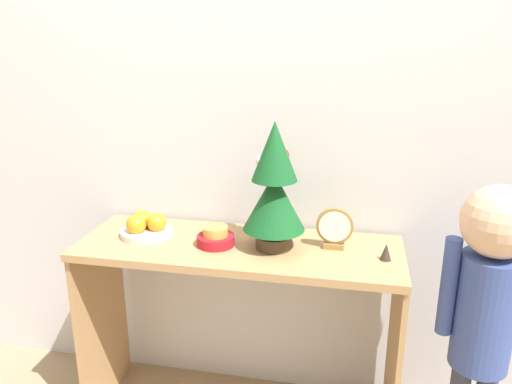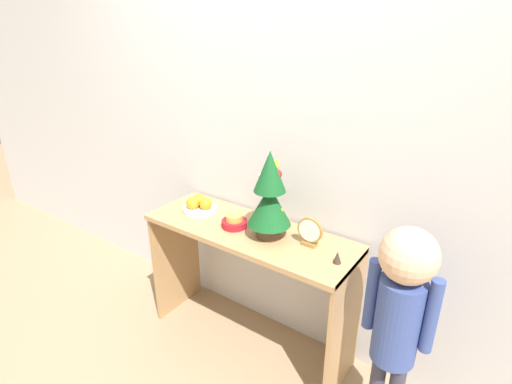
{
  "view_description": "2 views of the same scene",
  "coord_description": "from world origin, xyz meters",
  "views": [
    {
      "loc": [
        0.42,
        -1.49,
        1.55
      ],
      "look_at": [
        0.07,
        0.2,
        1.01
      ],
      "focal_mm": 35.0,
      "sensor_mm": 36.0,
      "label": 1
    },
    {
      "loc": [
        1.17,
        -1.36,
        1.85
      ],
      "look_at": [
        0.04,
        0.24,
        1.02
      ],
      "focal_mm": 28.0,
      "sensor_mm": 36.0,
      "label": 2
    }
  ],
  "objects": [
    {
      "name": "singing_bowl",
      "position": [
        -0.08,
        0.2,
        0.82
      ],
      "size": [
        0.14,
        0.14,
        0.07
      ],
      "color": "#AD1923",
      "rests_on": "console_table"
    },
    {
      "name": "fruit_bowl",
      "position": [
        -0.39,
        0.24,
        0.82
      ],
      "size": [
        0.21,
        0.21,
        0.09
      ],
      "color": "silver",
      "rests_on": "console_table"
    },
    {
      "name": "back_wall",
      "position": [
        0.0,
        0.48,
        1.25
      ],
      "size": [
        7.0,
        0.05,
        2.5
      ],
      "primitive_type": "cube",
      "color": "silver",
      "rests_on": "ground_plane"
    },
    {
      "name": "figurine",
      "position": [
        0.55,
        0.19,
        0.82
      ],
      "size": [
        0.04,
        0.04,
        0.06
      ],
      "color": "#382D23",
      "rests_on": "console_table"
    },
    {
      "name": "ground_plane",
      "position": [
        0.0,
        0.0,
        0.0
      ],
      "size": [
        12.0,
        12.0,
        0.0
      ],
      "primitive_type": "plane",
      "color": "#997F60"
    },
    {
      "name": "desk_clock",
      "position": [
        0.36,
        0.26,
        0.87
      ],
      "size": [
        0.14,
        0.04,
        0.16
      ],
      "color": "olive",
      "rests_on": "console_table"
    },
    {
      "name": "child_figure",
      "position": [
        0.88,
        0.11,
        0.74
      ],
      "size": [
        0.31,
        0.24,
        1.11
      ],
      "color": "#38384C",
      "rests_on": "ground_plane"
    },
    {
      "name": "console_table",
      "position": [
        0.0,
        0.22,
        0.61
      ],
      "size": [
        1.24,
        0.44,
        0.79
      ],
      "color": "tan",
      "rests_on": "ground_plane"
    },
    {
      "name": "mini_tree",
      "position": [
        0.14,
        0.22,
        1.03
      ],
      "size": [
        0.23,
        0.23,
        0.48
      ],
      "color": "#4C3828",
      "rests_on": "console_table"
    }
  ]
}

